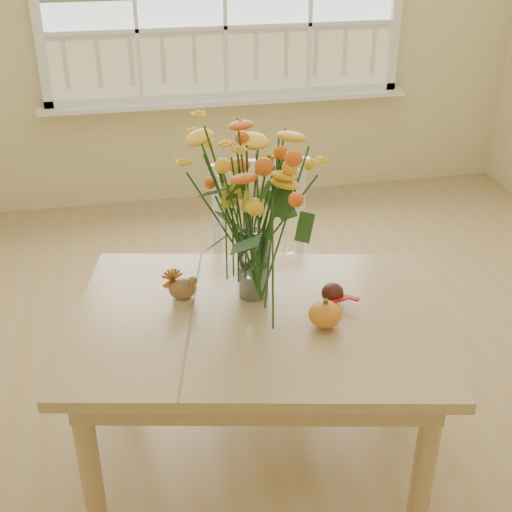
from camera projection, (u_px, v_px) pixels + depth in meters
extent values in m
cube|color=#A98651|center=(314.00, 400.00, 2.93)|extent=(4.00, 4.50, 0.01)
cube|color=white|center=(228.00, 101.00, 4.48)|extent=(2.42, 0.12, 0.03)
cube|color=tan|center=(257.00, 321.00, 2.31)|extent=(1.39, 1.12, 0.04)
cube|color=tan|center=(257.00, 338.00, 2.35)|extent=(1.25, 0.98, 0.10)
cylinder|color=tan|center=(90.00, 470.00, 2.16)|extent=(0.07, 0.07, 0.62)
cylinder|color=tan|center=(128.00, 340.00, 2.78)|extent=(0.07, 0.07, 0.62)
cylinder|color=tan|center=(423.00, 471.00, 2.16)|extent=(0.07, 0.07, 0.62)
cylinder|color=tan|center=(387.00, 341.00, 2.78)|extent=(0.07, 0.07, 0.62)
cube|color=white|center=(267.00, 283.00, 2.94)|extent=(0.43, 0.41, 0.05)
cube|color=white|center=(259.00, 216.00, 2.97)|extent=(0.42, 0.04, 0.48)
cylinder|color=white|center=(237.00, 351.00, 2.89)|extent=(0.03, 0.03, 0.41)
cylinder|color=white|center=(225.00, 312.00, 3.15)|extent=(0.03, 0.03, 0.41)
cylinder|color=white|center=(311.00, 341.00, 2.95)|extent=(0.03, 0.03, 0.41)
cylinder|color=white|center=(293.00, 304.00, 3.21)|extent=(0.03, 0.03, 0.41)
cylinder|color=white|center=(254.00, 265.00, 2.37)|extent=(0.10, 0.10, 0.24)
ellipsoid|color=orange|center=(325.00, 315.00, 2.23)|extent=(0.11, 0.11, 0.09)
cylinder|color=#CCB78C|center=(183.00, 299.00, 2.38)|extent=(0.08, 0.08, 0.01)
ellipsoid|color=brown|center=(183.00, 289.00, 2.36)|extent=(0.10, 0.08, 0.08)
ellipsoid|color=#38160F|center=(332.00, 294.00, 2.36)|extent=(0.08, 0.08, 0.07)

